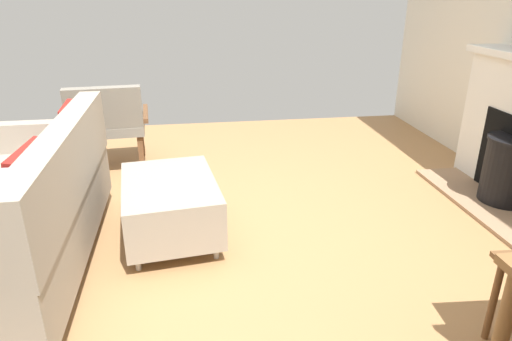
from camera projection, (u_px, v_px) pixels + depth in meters
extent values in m
cube|color=#A87A4C|center=(186.00, 245.00, 2.83)|extent=(5.37, 5.47, 0.01)
cube|color=#9E7A5B|center=(482.00, 203.00, 3.34)|extent=(0.37, 1.32, 0.03)
cylinder|color=black|center=(509.00, 171.00, 3.27)|extent=(0.36, 0.36, 0.47)
cylinder|color=#B2B2B7|center=(98.00, 202.00, 3.29)|extent=(0.04, 0.04, 0.10)
cube|color=gray|center=(5.00, 229.00, 2.47)|extent=(0.89, 1.78, 0.35)
cube|color=gray|center=(66.00, 163.00, 2.39)|extent=(0.16, 1.77, 0.39)
cube|color=gray|center=(38.00, 136.00, 3.12)|extent=(0.83, 0.13, 0.20)
cube|color=maroon|center=(73.00, 132.00, 2.99)|extent=(0.17, 0.38, 0.38)
cube|color=maroon|center=(57.00, 159.00, 2.58)|extent=(0.15, 0.33, 0.33)
cube|color=maroon|center=(33.00, 187.00, 2.15)|extent=(0.18, 0.39, 0.40)
cube|color=#99999E|center=(1.00, 230.00, 1.77)|extent=(0.15, 0.39, 0.39)
cylinder|color=#B2B2B7|center=(135.00, 213.00, 3.14)|extent=(0.04, 0.04, 0.09)
cylinder|color=#B2B2B7|center=(138.00, 263.00, 2.56)|extent=(0.04, 0.04, 0.09)
cylinder|color=#B2B2B7|center=(200.00, 205.00, 3.25)|extent=(0.04, 0.04, 0.09)
cylinder|color=#B2B2B7|center=(216.00, 252.00, 2.67)|extent=(0.04, 0.04, 0.09)
cube|color=gray|center=(170.00, 203.00, 2.83)|extent=(0.66, 0.86, 0.31)
cube|color=brown|center=(141.00, 137.00, 4.28)|extent=(0.05, 0.05, 0.37)
cube|color=brown|center=(85.00, 141.00, 4.17)|extent=(0.05, 0.05, 0.37)
cube|color=brown|center=(141.00, 154.00, 3.85)|extent=(0.05, 0.05, 0.37)
cube|color=brown|center=(78.00, 159.00, 3.74)|extent=(0.05, 0.05, 0.37)
cube|color=slate|center=(109.00, 125.00, 3.93)|extent=(0.64, 0.61, 0.08)
cube|color=slate|center=(104.00, 108.00, 3.63)|extent=(0.61, 0.16, 0.35)
cube|color=brown|center=(146.00, 113.00, 3.97)|extent=(0.08, 0.53, 0.04)
cube|color=brown|center=(69.00, 118.00, 3.83)|extent=(0.08, 0.53, 0.04)
cylinder|color=brown|center=(493.00, 300.00, 2.00)|extent=(0.03, 0.03, 0.43)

